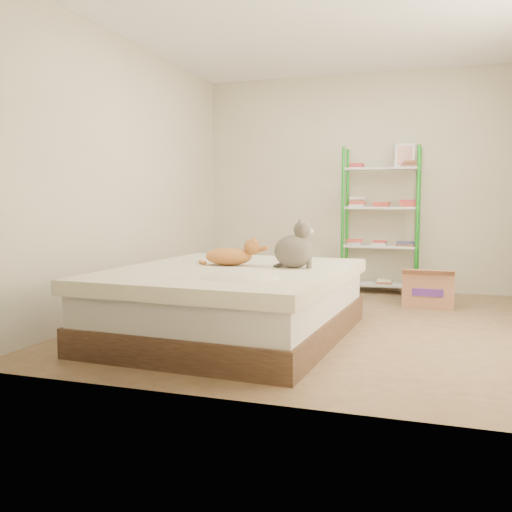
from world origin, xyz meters
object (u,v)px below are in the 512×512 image
at_px(bed, 232,302).
at_px(white_bin, 235,270).
at_px(grey_cat, 294,244).
at_px(shelf_unit, 381,220).
at_px(orange_cat, 229,254).
at_px(cardboard_box, 429,289).

height_order(bed, white_bin, bed).
relative_size(grey_cat, shelf_unit, 0.22).
relative_size(bed, grey_cat, 5.91).
bearing_deg(shelf_unit, orange_cat, -112.07).
xyz_separation_m(bed, grey_cat, (0.46, 0.16, 0.46)).
bearing_deg(orange_cat, bed, -71.71).
xyz_separation_m(orange_cat, white_bin, (-0.84, 2.39, -0.44)).
xyz_separation_m(bed, orange_cat, (-0.10, 0.17, 0.37)).
bearing_deg(cardboard_box, shelf_unit, 130.13).
height_order(orange_cat, grey_cat, grey_cat).
height_order(bed, shelf_unit, shelf_unit).
distance_m(bed, shelf_unit, 2.80).
relative_size(grey_cat, white_bin, 0.89).
height_order(grey_cat, white_bin, grey_cat).
height_order(orange_cat, white_bin, orange_cat).
bearing_deg(bed, shelf_unit, 74.16).
distance_m(orange_cat, shelf_unit, 2.62).
relative_size(bed, white_bin, 5.26).
relative_size(shelf_unit, white_bin, 4.09).
bearing_deg(white_bin, orange_cat, -70.70).
xyz_separation_m(cardboard_box, white_bin, (-2.39, 0.69, 0.03)).
distance_m(grey_cat, shelf_unit, 2.47).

